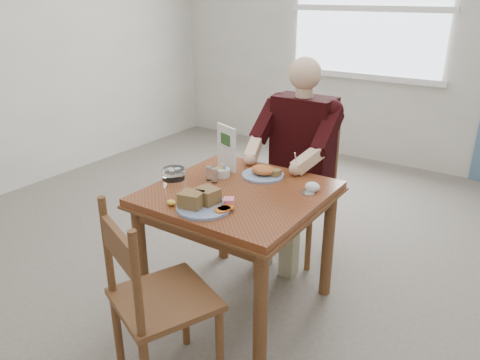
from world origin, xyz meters
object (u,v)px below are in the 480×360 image
Objects in this scene: chair_far at (302,188)px; chair_near at (155,300)px; diner at (298,146)px; near_plate at (203,202)px; table at (238,208)px; far_plate at (264,172)px.

chair_far is 1.00× the size of chair_near.
near_plate is (-0.02, -1.00, -0.03)m from diner.
chair_far is 0.34m from diner.
table is at bearing 86.64° from near_plate.
chair_far is at bearing 89.10° from near_plate.
chair_far is 1.52m from chair_near.
near_plate is (-0.05, 0.43, 0.31)m from chair_near.
chair_near is (0.04, -1.52, 0.00)m from chair_far.
diner reaches higher than chair_near.
table is 0.97× the size of chair_far.
diner reaches higher than far_plate.
diner is at bearing 89.02° from near_plate.
chair_near reaches higher than far_plate.
chair_near is at bearing -88.61° from chair_far.
chair_near is 1.47m from diner.
near_plate reaches higher than table.
near_plate is at bearing -93.36° from table.
chair_near reaches higher than near_plate.
far_plate is (0.03, 0.54, -0.01)m from near_plate.
near_plate is 1.17× the size of far_plate.
far_plate is at bearing 91.43° from chair_near.
table is at bearing 92.93° from chair_near.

